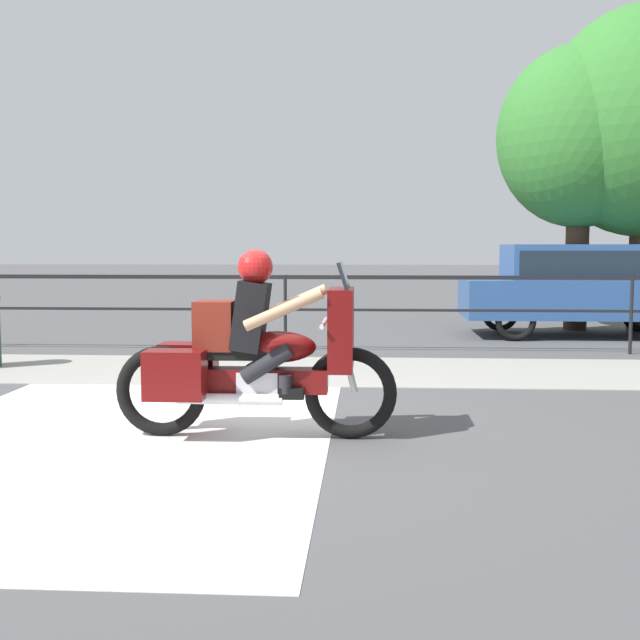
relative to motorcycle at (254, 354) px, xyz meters
The scene contains 7 objects.
ground_plane 0.78m from the motorcycle, 149.50° to the left, with size 120.00×120.00×0.00m, color #4C4C4F.
sidewalk_band 3.66m from the motorcycle, 94.87° to the left, with size 44.00×2.40×0.01m, color #99968E.
crosswalk_band 1.34m from the motorcycle, behind, with size 3.58×6.00×0.01m, color silver.
fence_railing 5.45m from the motorcycle, 93.21° to the left, with size 36.00×0.05×1.15m.
motorcycle is the anchor object (origin of this frame).
parked_car 9.01m from the motorcycle, 59.38° to the left, with size 4.13×1.73×1.61m.
tree_behind_sign 10.52m from the motorcycle, 61.28° to the left, with size 3.07×3.07×5.31m.
Camera 1 is at (1.25, -6.70, 1.60)m, focal length 45.00 mm.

